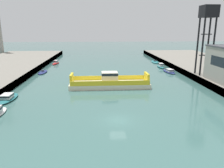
# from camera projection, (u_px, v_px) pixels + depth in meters

# --- Properties ---
(ground_plane) EXTENTS (400.00, 400.00, 0.00)m
(ground_plane) POSITION_uv_depth(u_px,v_px,m) (118.00, 120.00, 32.98)
(ground_plane) COLOR #3D6660
(chain_ferry) EXTENTS (18.83, 5.77, 3.65)m
(chain_ferry) POSITION_uv_depth(u_px,v_px,m) (110.00, 83.00, 51.39)
(chain_ferry) COLOR beige
(chain_ferry) RESTS_ON ground
(moored_boat_near_left) EXTENTS (1.95, 6.10, 1.68)m
(moored_boat_near_left) POSITION_uv_depth(u_px,v_px,m) (161.00, 66.00, 76.96)
(moored_boat_near_left) COLOR #237075
(moored_boat_near_left) RESTS_ON ground
(moored_boat_near_right) EXTENTS (2.60, 6.30, 1.44)m
(moored_boat_near_right) POSITION_uv_depth(u_px,v_px,m) (56.00, 63.00, 85.01)
(moored_boat_near_right) COLOR red
(moored_boat_near_right) RESTS_ON ground
(moored_boat_mid_left) EXTENTS (3.22, 8.35, 0.92)m
(moored_boat_mid_left) POSITION_uv_depth(u_px,v_px,m) (155.00, 62.00, 89.13)
(moored_boat_mid_left) COLOR #237075
(moored_boat_mid_left) RESTS_ON ground
(moored_boat_mid_right) EXTENTS (2.40, 7.15, 0.95)m
(moored_boat_mid_right) POSITION_uv_depth(u_px,v_px,m) (43.00, 72.00, 68.12)
(moored_boat_mid_right) COLOR navy
(moored_boat_mid_right) RESTS_ON ground
(moored_boat_far_left) EXTENTS (3.21, 7.72, 1.17)m
(moored_boat_far_left) POSITION_uv_depth(u_px,v_px,m) (169.00, 71.00, 68.64)
(moored_boat_far_left) COLOR navy
(moored_boat_far_left) RESTS_ON ground
(moored_boat_upstream_a) EXTENTS (2.71, 7.14, 1.34)m
(moored_boat_upstream_a) POSITION_uv_depth(u_px,v_px,m) (8.00, 98.00, 42.18)
(moored_boat_upstream_a) COLOR #237075
(moored_boat_upstream_a) RESTS_ON ground
(crane_tower) EXTENTS (3.70, 3.70, 17.49)m
(crane_tower) POSITION_uv_depth(u_px,v_px,m) (208.00, 19.00, 54.33)
(crane_tower) COLOR black
(crane_tower) RESTS_ON quay_right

